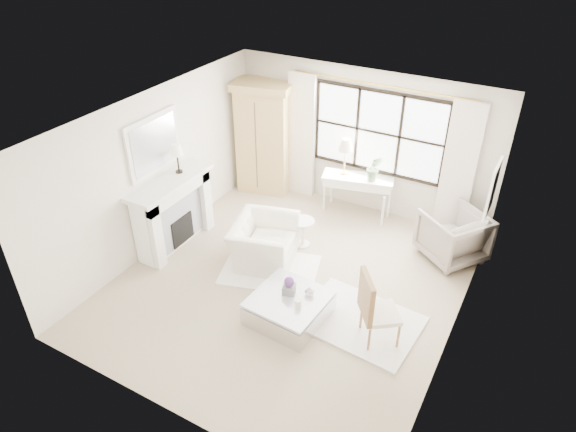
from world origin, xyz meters
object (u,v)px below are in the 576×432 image
at_px(club_armchair, 264,242).
at_px(coffee_table, 289,308).
at_px(console_table, 357,195).
at_px(armoire, 264,137).

relative_size(club_armchair, coffee_table, 1.04).
bearing_deg(club_armchair, console_table, -34.45).
bearing_deg(console_table, coffee_table, -99.42).
height_order(console_table, coffee_table, console_table).
distance_m(armoire, coffee_table, 3.99).
bearing_deg(club_armchair, armoire, 16.65).
height_order(armoire, coffee_table, armoire).
xyz_separation_m(armoire, console_table, (2.03, -0.02, -0.74)).
xyz_separation_m(armoire, coffee_table, (2.30, -3.12, -0.96)).
distance_m(console_table, club_armchair, 2.22).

